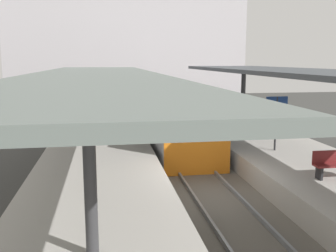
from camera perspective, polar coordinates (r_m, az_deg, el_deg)
ground_plane at (r=13.10m, az=6.82°, el=-11.04°), size 80.00×80.00×0.00m
platform_left at (r=12.46m, az=-10.44°, el=-9.81°), size 4.40×28.00×1.00m
platform_right at (r=14.43m, az=21.65°, el=-7.61°), size 4.40×28.00×1.00m
track_ballast at (r=13.06m, az=6.83°, el=-10.63°), size 3.20×28.00×0.20m
rail_near_side at (r=12.83m, az=3.70°, el=-10.16°), size 0.08×28.00×0.14m
rail_far_side at (r=13.22m, az=9.88°, el=-9.68°), size 0.08×28.00×0.14m
commuter_train at (r=20.21m, az=0.66°, el=1.51°), size 2.78×11.34×3.10m
canopy_left at (r=13.16m, az=-10.83°, el=7.27°), size 4.18×21.00×3.22m
canopy_right at (r=15.03m, az=19.79°, el=7.40°), size 4.18×21.00×3.29m
platform_bench at (r=13.06m, az=23.67°, el=-5.14°), size 1.40×0.41×0.86m
platform_sign at (r=16.00m, az=15.90°, el=2.17°), size 0.90×0.08×2.21m
station_building_backdrop at (r=31.81m, az=-6.15°, el=11.30°), size 18.00×6.00×11.00m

